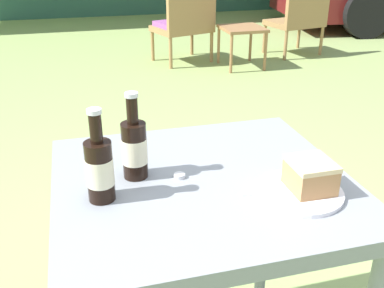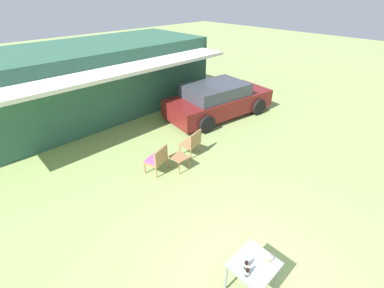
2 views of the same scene
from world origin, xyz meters
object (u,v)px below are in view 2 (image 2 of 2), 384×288
object	(u,v)px
wicker_chair_cushioned	(157,159)
wicker_chair_plain	(192,142)
patio_table	(254,267)
cola_bottle_far	(247,272)
garden_side_table	(179,158)
cake_on_plate	(269,260)
parked_car	(218,100)
cola_bottle_near	(246,265)

from	to	relation	value
wicker_chair_cushioned	wicker_chair_plain	distance (m)	1.34
patio_table	wicker_chair_cushioned	bearing A→B (deg)	76.52
wicker_chair_cushioned	cola_bottle_far	xyz separation A→B (m)	(-1.16, -3.86, 0.38)
garden_side_table	patio_table	bearing A→B (deg)	-112.51
wicker_chair_cushioned	cake_on_plate	bearing A→B (deg)	62.51
patio_table	garden_side_table	bearing A→B (deg)	67.49
wicker_chair_plain	cake_on_plate	xyz separation A→B (m)	(-2.05, -3.93, 0.32)
parked_car	patio_table	world-z (taller)	parked_car
wicker_chair_plain	cake_on_plate	size ratio (longest dim) A/B	3.93
parked_car	cola_bottle_far	size ratio (longest dim) A/B	21.18
cola_bottle_far	wicker_chair_plain	bearing A→B (deg)	56.88
cola_bottle_near	cake_on_plate	bearing A→B (deg)	-26.30
patio_table	cola_bottle_far	size ratio (longest dim) A/B	3.40
wicker_chair_cushioned	cola_bottle_far	size ratio (longest dim) A/B	3.71
cola_bottle_near	garden_side_table	bearing A→B (deg)	65.00
parked_car	cake_on_plate	world-z (taller)	parked_car
wicker_chair_plain	patio_table	world-z (taller)	wicker_chair_plain
cola_bottle_far	garden_side_table	bearing A→B (deg)	64.34
patio_table	cake_on_plate	world-z (taller)	cake_on_plate
parked_car	cake_on_plate	size ratio (longest dim) A/B	22.43
wicker_chair_cushioned	patio_table	xyz separation A→B (m)	(-0.92, -3.83, 0.21)
parked_car	wicker_chair_plain	bearing A→B (deg)	-145.24
garden_side_table	cola_bottle_near	xyz separation A→B (m)	(-1.61, -3.44, 0.45)
wicker_chair_cushioned	cake_on_plate	world-z (taller)	cake_on_plate
wicker_chair_cushioned	cola_bottle_near	bearing A→B (deg)	56.78
patio_table	cola_bottle_near	distance (m)	0.24
wicker_chair_plain	cola_bottle_far	distance (m)	4.60
wicker_chair_plain	garden_side_table	size ratio (longest dim) A/B	1.75
parked_car	garden_side_table	bearing A→B (deg)	-146.47
patio_table	cola_bottle_near	world-z (taller)	cola_bottle_near
wicker_chair_plain	cola_bottle_near	world-z (taller)	cola_bottle_near
cake_on_plate	garden_side_table	bearing A→B (deg)	71.10
wicker_chair_plain	patio_table	distance (m)	4.43
cola_bottle_far	patio_table	bearing A→B (deg)	6.56
cola_bottle_near	wicker_chair_cushioned	bearing A→B (deg)	74.12
wicker_chair_plain	cola_bottle_far	bearing A→B (deg)	44.79
patio_table	cola_bottle_far	bearing A→B (deg)	-173.44
parked_car	wicker_chair_cushioned	bearing A→B (deg)	-153.43
garden_side_table	cake_on_plate	bearing A→B (deg)	-108.90
wicker_chair_plain	cola_bottle_far	size ratio (longest dim) A/B	3.71
wicker_chair_plain	garden_side_table	world-z (taller)	wicker_chair_plain
garden_side_table	cola_bottle_far	distance (m)	3.94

